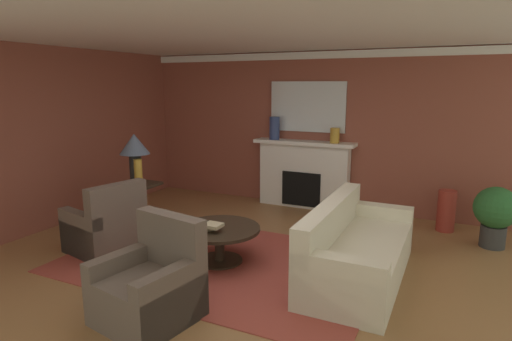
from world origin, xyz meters
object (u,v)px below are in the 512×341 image
Objects in this scene: coffee_table at (219,236)px; potted_plant at (495,212)px; armchair_near_window at (106,229)px; armchair_facing_fireplace at (151,288)px; fireplace at (304,176)px; sofa at (356,252)px; vase_mantel_right at (335,135)px; side_table at (138,203)px; vase_mantel_left at (274,128)px; mantel_mirror at (307,107)px; table_lamp at (135,149)px; vase_on_side_table at (138,173)px; vase_tall_corner at (446,211)px.

coffee_table is 3.68m from potted_plant.
armchair_near_window and armchair_facing_fireplace have the same top height.
fireplace is 3.50m from armchair_near_window.
vase_mantel_right is at bearing 111.24° from sofa.
side_table is 1.73× the size of vase_mantel_left.
side_table is (-3.36, 0.26, 0.10)m from sofa.
sofa is (1.48, -2.45, -0.27)m from fireplace.
side_table is (-1.87, -2.32, -1.38)m from mantel_mirror.
mantel_mirror reaches higher than sofa.
armchair_near_window is (-3.12, -0.63, 0.01)m from sofa.
mantel_mirror is 1.81× the size of table_lamp.
vase_mantel_right is at bearing 41.56° from side_table.
vase_on_side_table is (0.15, -0.12, -0.32)m from table_lamp.
coffee_table is 2.95m from vase_mantel_right.
armchair_near_window is (-1.63, -3.09, -0.26)m from fireplace.
coffee_table is (-0.12, -2.87, -1.44)m from mantel_mirror.
potted_plant is at bearing -16.14° from mantel_mirror.
fireplace is at bearing 87.50° from coffee_table.
mantel_mirror is at bearing 163.86° from potted_plant.
coffee_table is (1.51, 0.34, 0.03)m from armchair_near_window.
vase_tall_corner is 4.59m from vase_on_side_table.
mantel_mirror is 3.33m from potted_plant.
potted_plant is (2.95, -0.85, -1.28)m from mantel_mirror.
armchair_facing_fireplace reaches higher than side_table.
coffee_table is (-0.12, -2.75, -0.23)m from fireplace.
coffee_table is at bearing -17.54° from side_table.
vase_tall_corner is (0.87, 2.15, 0.01)m from sofa.
armchair_facing_fireplace is 4.26m from vase_mantel_left.
side_table reaches higher than coffee_table.
coffee_table is (-0.08, 1.39, 0.03)m from armchair_facing_fireplace.
armchair_near_window is 0.98m from vase_on_side_table.
armchair_facing_fireplace is 2.35× the size of vase_mantel_left.
armchair_facing_fireplace is at bearing -90.61° from mantel_mirror.
mantel_mirror is 3.03m from table_lamp.
sofa is 3.33m from vase_mantel_left.
table_lamp is (0.00, 0.00, 0.82)m from side_table.
mantel_mirror is 3.32m from sofa.
sofa is 3.37m from side_table.
armchair_near_window is 1.36× the size of side_table.
table_lamp reaches higher than fireplace.
vase_tall_corner is at bearing 26.35° from vase_on_side_table.
mantel_mirror is 3.36× the size of vase_mantel_left.
side_table is at bearing 175.65° from sofa.
mantel_mirror is 1.94× the size of side_table.
mantel_mirror is at bearing 51.06° from side_table.
fireplace is at bearing 174.86° from vase_mantel_right.
armchair_facing_fireplace is at bearing -132.15° from sofa.
armchair_facing_fireplace is 2.67m from side_table.
armchair_facing_fireplace reaches higher than coffee_table.
mantel_mirror is 1.63× the size of potted_plant.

